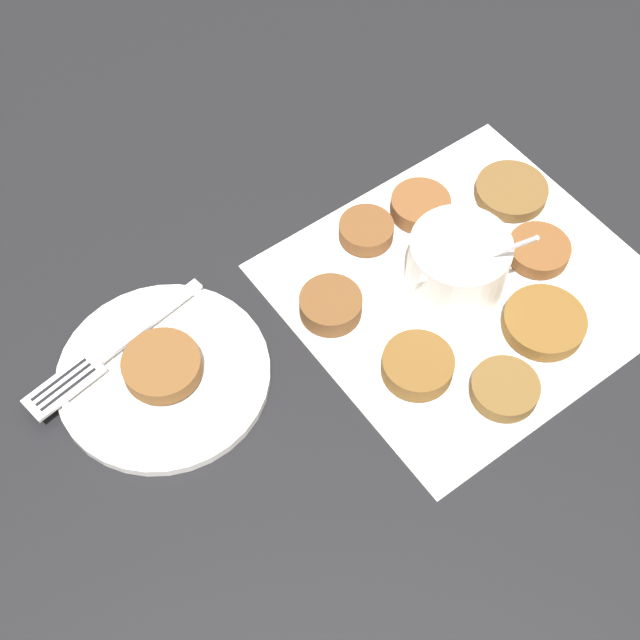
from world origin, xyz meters
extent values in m
plane|color=black|center=(0.00, 0.00, 0.00)|extent=(4.00, 4.00, 0.00)
cube|color=silver|center=(0.01, -0.02, 0.00)|extent=(0.37, 0.34, 0.00)
cylinder|color=white|center=(0.01, -0.03, 0.03)|extent=(0.10, 0.10, 0.06)
cylinder|color=#C65123|center=(0.01, -0.03, 0.02)|extent=(0.08, 0.08, 0.03)
cone|color=white|center=(0.06, -0.03, 0.05)|extent=(0.02, 0.02, 0.02)
cylinder|color=silver|center=(0.00, 0.00, 0.06)|extent=(0.03, 0.07, 0.09)
cylinder|color=brown|center=(-0.07, 0.01, 0.01)|extent=(0.06, 0.06, 0.02)
cylinder|color=brown|center=(0.11, 0.02, 0.01)|extent=(0.07, 0.07, 0.02)
cylinder|color=brown|center=(0.13, -0.08, 0.01)|extent=(0.06, 0.06, 0.02)
cylinder|color=brown|center=(0.07, 0.09, 0.01)|extent=(0.06, 0.06, 0.02)
cylinder|color=brown|center=(-0.01, 0.07, 0.01)|extent=(0.08, 0.08, 0.02)
cylinder|color=brown|center=(-0.11, -0.07, 0.01)|extent=(0.08, 0.08, 0.01)
cylinder|color=brown|center=(-0.03, -0.11, 0.01)|extent=(0.06, 0.06, 0.02)
cylinder|color=brown|center=(0.04, -0.13, 0.01)|extent=(0.06, 0.06, 0.02)
cylinder|color=white|center=(0.29, -0.13, 0.01)|extent=(0.20, 0.20, 0.01)
torus|color=white|center=(0.29, -0.13, 0.01)|extent=(0.19, 0.19, 0.01)
cylinder|color=brown|center=(0.29, -0.13, 0.02)|extent=(0.07, 0.07, 0.02)
cube|color=silver|center=(0.27, -0.18, 0.02)|extent=(0.12, 0.02, 0.00)
cube|color=silver|center=(0.37, -0.18, 0.02)|extent=(0.08, 0.03, 0.00)
cube|color=black|center=(0.37, -0.18, 0.02)|extent=(0.06, 0.01, 0.00)
cube|color=black|center=(0.37, -0.18, 0.02)|extent=(0.06, 0.01, 0.00)
cube|color=black|center=(0.37, -0.17, 0.02)|extent=(0.06, 0.01, 0.00)
camera|label=1|loc=(0.45, 0.27, 0.73)|focal=50.00mm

